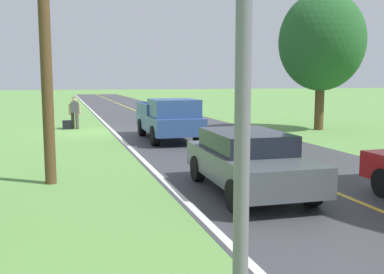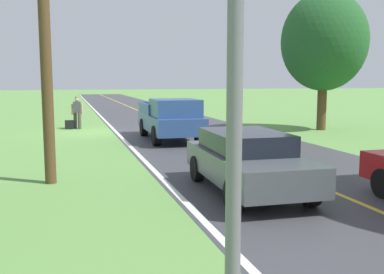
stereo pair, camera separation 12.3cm
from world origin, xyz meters
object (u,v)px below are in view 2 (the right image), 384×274
Objects in this scene: hitchhiker_walking at (77,111)px; utility_pole_roadside at (44,26)px; suitcase_carried at (69,125)px; pickup_truck_passing at (171,118)px; tree_far_side_near at (324,42)px; sedan_ahead_same_lane at (247,160)px.

hitchhiker_walking is 0.22× the size of utility_pole_roadside.
suitcase_carried is 7.13m from pickup_truck_passing.
suitcase_carried is at bearing 9.25° from hitchhiker_walking.
suitcase_carried is at bearing -17.26° from tree_far_side_near.
tree_far_side_near reaches higher than suitcase_carried.
utility_pole_roadside is (1.00, 12.82, 2.94)m from hitchhiker_walking.
sedan_ahead_same_lane is (-3.47, 14.99, -0.23)m from hitchhiker_walking.
pickup_truck_passing is at bearing -124.24° from utility_pole_roadside.
tree_far_side_near reaches higher than sedan_ahead_same_lane.
tree_far_side_near is at bearing 161.90° from hitchhiker_walking.
utility_pole_roadside is at bearing -0.98° from suitcase_carried.
utility_pole_roadside is (4.80, 7.05, 2.95)m from pickup_truck_passing.
utility_pole_roadside is (4.47, -2.17, 3.16)m from sedan_ahead_same_lane.
pickup_truck_passing is 9.03m from utility_pole_roadside.
tree_far_side_near is at bearing -128.96° from sedan_ahead_same_lane.
utility_pole_roadside is (13.33, 8.79, -0.64)m from tree_far_side_near.
sedan_ahead_same_lane is 5.89m from utility_pole_roadside.
pickup_truck_passing is 9.41m from tree_far_side_near.
tree_far_side_near is at bearing -146.60° from utility_pole_roadside.
utility_pole_roadside is at bearing 85.54° from hitchhiker_walking.
suitcase_carried is 0.06× the size of utility_pole_roadside.
tree_far_side_near is (-12.33, 4.03, 3.58)m from hitchhiker_walking.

